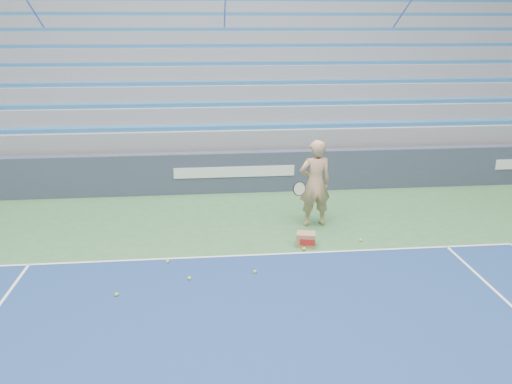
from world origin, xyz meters
The scene contains 10 objects.
sponsor_barrier centered at (0.00, 15.88, 0.55)m, with size 30.00×0.32×1.10m.
bleachers centered at (0.00, 21.60, 2.36)m, with size 31.00×9.15×7.30m.
tennis_player centered at (1.64, 13.33, 0.98)m, with size 0.99×0.89×1.97m.
ball_box centered at (1.26, 12.24, 0.14)m, with size 0.43×0.37×0.28m.
tennis_ball_0 centered at (-2.27, 10.56, 0.03)m, with size 0.07×0.07×0.07m, color #B8D82C.
tennis_ball_1 centered at (2.44, 12.33, 0.03)m, with size 0.07×0.07×0.07m, color #B8D82C.
tennis_ball_2 centered at (1.18, 12.02, 0.03)m, with size 0.07×0.07×0.07m, color #B8D82C.
tennis_ball_3 centered at (-1.08, 11.01, 0.03)m, with size 0.07×0.07×0.07m, color #B8D82C.
tennis_ball_4 centered at (-1.51, 11.72, 0.03)m, with size 0.07×0.07×0.07m, color #B8D82C.
tennis_ball_5 centered at (0.10, 11.14, 0.03)m, with size 0.07×0.07×0.07m, color #B8D82C.
Camera 1 is at (-0.67, 3.03, 4.32)m, focal length 35.00 mm.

